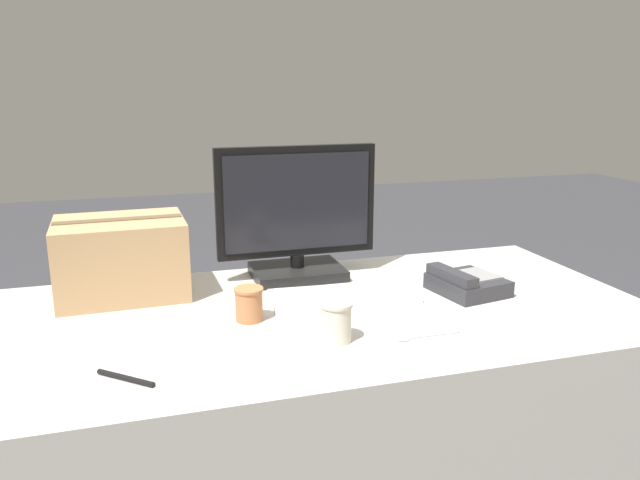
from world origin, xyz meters
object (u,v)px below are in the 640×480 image
(desk_phone, at_px, (466,283))
(cardboard_box, at_px, (121,258))
(keyboard, at_px, (344,295))
(paper_cup_right, at_px, (336,322))
(pen_marker, at_px, (126,378))
(monitor, at_px, (298,220))
(spoon, at_px, (419,337))
(paper_cup_left, at_px, (249,304))

(desk_phone, bearing_deg, cardboard_box, 153.77)
(keyboard, xyz_separation_m, cardboard_box, (-0.61, 0.23, 0.10))
(paper_cup_right, distance_m, pen_marker, 0.50)
(monitor, height_order, pen_marker, monitor)
(spoon, bearing_deg, keyboard, -74.73)
(keyboard, bearing_deg, monitor, 109.81)
(spoon, height_order, pen_marker, pen_marker)
(desk_phone, relative_size, pen_marker, 1.91)
(keyboard, relative_size, pen_marker, 3.66)
(pen_marker, bearing_deg, paper_cup_right, -130.63)
(keyboard, xyz_separation_m, spoon, (0.09, -0.31, -0.01))
(monitor, distance_m, cardboard_box, 0.54)
(pen_marker, bearing_deg, cardboard_box, -47.89)
(keyboard, height_order, paper_cup_right, paper_cup_right)
(paper_cup_right, xyz_separation_m, pen_marker, (-0.49, -0.07, -0.04))
(keyboard, height_order, paper_cup_left, paper_cup_left)
(monitor, xyz_separation_m, cardboard_box, (-0.54, -0.02, -0.07))
(paper_cup_right, distance_m, spoon, 0.21)
(desk_phone, height_order, cardboard_box, cardboard_box)
(cardboard_box, bearing_deg, spoon, -38.12)
(monitor, relative_size, keyboard, 1.17)
(monitor, bearing_deg, pen_marker, -132.16)
(desk_phone, xyz_separation_m, spoon, (-0.28, -0.27, -0.03))
(paper_cup_left, bearing_deg, cardboard_box, 135.74)
(spoon, distance_m, cardboard_box, 0.89)
(spoon, bearing_deg, desk_phone, -136.72)
(paper_cup_left, bearing_deg, keyboard, 14.82)
(paper_cup_left, bearing_deg, pen_marker, -140.08)
(monitor, xyz_separation_m, desk_phone, (0.44, -0.30, -0.16))
(monitor, xyz_separation_m, spoon, (0.16, -0.56, -0.18))
(keyboard, distance_m, cardboard_box, 0.66)
(spoon, bearing_deg, cardboard_box, -38.41)
(monitor, distance_m, spoon, 0.61)
(monitor, bearing_deg, paper_cup_right, -94.83)
(desk_phone, height_order, pen_marker, desk_phone)
(desk_phone, bearing_deg, keyboard, 162.52)
(keyboard, distance_m, paper_cup_right, 0.30)
(monitor, distance_m, paper_cup_right, 0.54)
(paper_cup_left, xyz_separation_m, pen_marker, (-0.31, -0.26, -0.04))
(keyboard, relative_size, paper_cup_left, 4.86)
(monitor, height_order, spoon, monitor)
(monitor, bearing_deg, paper_cup_left, -123.99)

